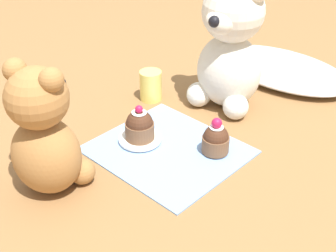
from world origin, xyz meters
name	(u,v)px	position (x,y,z in m)	size (l,w,h in m)	color
ground_plane	(168,151)	(0.00, 0.00, 0.00)	(4.00, 4.00, 0.00)	olive
knitted_placemat	(168,150)	(0.00, 0.00, 0.00)	(0.26, 0.23, 0.01)	#7A9ED1
tulle_cloth	(281,69)	(-0.02, 0.42, 0.02)	(0.35, 0.21, 0.04)	silver
teddy_bear_cream	(230,47)	(-0.03, 0.22, 0.14)	(0.15, 0.15, 0.28)	silver
teddy_bear_tan	(45,134)	(-0.07, -0.21, 0.11)	(0.14, 0.13, 0.23)	#A3703D
cupcake_near_cream_bear	(216,139)	(0.07, 0.06, 0.03)	(0.05, 0.05, 0.07)	brown
saucer_plate	(140,139)	(-0.06, -0.02, 0.01)	(0.08, 0.08, 0.01)	white
cupcake_near_tan_bear	(140,126)	(-0.06, -0.02, 0.04)	(0.06, 0.06, 0.07)	brown
juice_glass	(151,86)	(-0.17, 0.12, 0.03)	(0.05, 0.05, 0.07)	#EADB66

